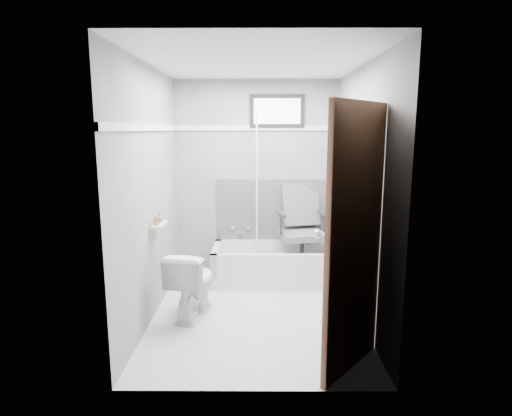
{
  "coord_description": "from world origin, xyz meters",
  "views": [
    {
      "loc": [
        0.02,
        -4.01,
        1.8
      ],
      "look_at": [
        0.0,
        0.35,
        1.0
      ],
      "focal_mm": 30.0,
      "sensor_mm": 36.0,
      "label": 1
    }
  ],
  "objects_px": {
    "soap_bottle_a": "(156,220)",
    "soap_bottle_b": "(160,217)",
    "bathtub": "(275,264)",
    "toilet": "(192,283)",
    "door": "(403,253)",
    "office_chair": "(302,228)"
  },
  "relations": [
    {
      "from": "toilet",
      "to": "door",
      "type": "relative_size",
      "value": 0.34
    },
    {
      "from": "office_chair",
      "to": "soap_bottle_a",
      "type": "relative_size",
      "value": 9.84
    },
    {
      "from": "toilet",
      "to": "office_chair",
      "type": "bearing_deg",
      "value": -128.17
    },
    {
      "from": "bathtub",
      "to": "door",
      "type": "bearing_deg",
      "value": -71.25
    },
    {
      "from": "bathtub",
      "to": "soap_bottle_a",
      "type": "bearing_deg",
      "value": -139.32
    },
    {
      "from": "toilet",
      "to": "door",
      "type": "distance_m",
      "value": 2.12
    },
    {
      "from": "door",
      "to": "soap_bottle_b",
      "type": "relative_size",
      "value": 22.3
    },
    {
      "from": "bathtub",
      "to": "toilet",
      "type": "relative_size",
      "value": 2.24
    },
    {
      "from": "bathtub",
      "to": "toilet",
      "type": "xyz_separation_m",
      "value": [
        -0.85,
        -0.99,
        0.12
      ]
    },
    {
      "from": "bathtub",
      "to": "soap_bottle_a",
      "type": "height_order",
      "value": "soap_bottle_a"
    },
    {
      "from": "door",
      "to": "soap_bottle_b",
      "type": "distance_m",
      "value": 2.34
    },
    {
      "from": "office_chair",
      "to": "door",
      "type": "height_order",
      "value": "door"
    },
    {
      "from": "bathtub",
      "to": "office_chair",
      "type": "height_order",
      "value": "office_chair"
    },
    {
      "from": "office_chair",
      "to": "soap_bottle_b",
      "type": "xyz_separation_m",
      "value": [
        -1.49,
        -0.92,
        0.32
      ]
    },
    {
      "from": "soap_bottle_a",
      "to": "bathtub",
      "type": "bearing_deg",
      "value": 40.68
    },
    {
      "from": "soap_bottle_a",
      "to": "door",
      "type": "bearing_deg",
      "value": -32.1
    },
    {
      "from": "office_chair",
      "to": "soap_bottle_a",
      "type": "xyz_separation_m",
      "value": [
        -1.49,
        -1.06,
        0.33
      ]
    },
    {
      "from": "bathtub",
      "to": "soap_bottle_b",
      "type": "bearing_deg",
      "value": -143.5
    },
    {
      "from": "door",
      "to": "soap_bottle_a",
      "type": "height_order",
      "value": "door"
    },
    {
      "from": "bathtub",
      "to": "soap_bottle_a",
      "type": "distance_m",
      "value": 1.72
    },
    {
      "from": "soap_bottle_b",
      "to": "office_chair",
      "type": "bearing_deg",
      "value": 31.57
    },
    {
      "from": "soap_bottle_a",
      "to": "soap_bottle_b",
      "type": "relative_size",
      "value": 1.17
    }
  ]
}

